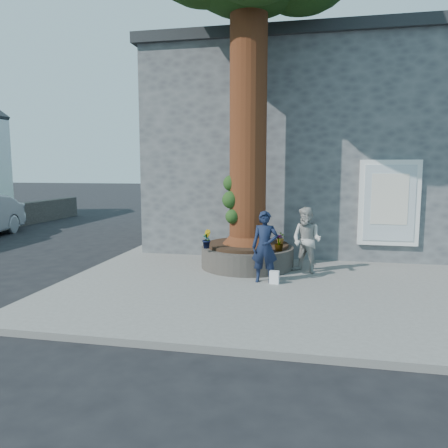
# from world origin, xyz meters

# --- Properties ---
(ground) EXTENTS (120.00, 120.00, 0.00)m
(ground) POSITION_xyz_m (0.00, 0.00, 0.00)
(ground) COLOR black
(ground) RESTS_ON ground
(pavement) EXTENTS (9.00, 8.00, 0.12)m
(pavement) POSITION_xyz_m (1.50, 1.00, 0.06)
(pavement) COLOR slate
(pavement) RESTS_ON ground
(yellow_line) EXTENTS (0.10, 30.00, 0.01)m
(yellow_line) POSITION_xyz_m (-3.05, 1.00, 0.00)
(yellow_line) COLOR yellow
(yellow_line) RESTS_ON ground
(stone_shop) EXTENTS (10.30, 8.30, 6.30)m
(stone_shop) POSITION_xyz_m (2.50, 7.20, 3.16)
(stone_shop) COLOR #4D4F53
(stone_shop) RESTS_ON ground
(planter) EXTENTS (2.30, 2.30, 0.60)m
(planter) POSITION_xyz_m (0.80, 2.00, 0.41)
(planter) COLOR black
(planter) RESTS_ON pavement
(man) EXTENTS (0.57, 0.38, 1.56)m
(man) POSITION_xyz_m (1.39, 0.62, 0.90)
(man) COLOR #121A32
(man) RESTS_ON pavement
(woman) EXTENTS (0.95, 0.88, 1.56)m
(woman) POSITION_xyz_m (2.26, 1.67, 0.90)
(woman) COLOR #ABA9A3
(woman) RESTS_ON pavement
(shopping_bag) EXTENTS (0.21, 0.14, 0.28)m
(shopping_bag) POSITION_xyz_m (1.61, 0.51, 0.26)
(shopping_bag) COLOR white
(shopping_bag) RESTS_ON pavement
(plant_a) EXTENTS (0.21, 0.22, 0.34)m
(plant_a) POSITION_xyz_m (-0.05, 1.15, 0.89)
(plant_a) COLOR gray
(plant_a) RESTS_ON planter
(plant_b) EXTENTS (0.31, 0.31, 0.44)m
(plant_b) POSITION_xyz_m (-0.05, 1.15, 0.94)
(plant_b) COLOR gray
(plant_b) RESTS_ON planter
(plant_c) EXTENTS (0.28, 0.28, 0.38)m
(plant_c) POSITION_xyz_m (1.65, 1.15, 0.91)
(plant_c) COLOR gray
(plant_c) RESTS_ON planter
(plant_d) EXTENTS (0.38, 0.38, 0.32)m
(plant_d) POSITION_xyz_m (1.63, 2.04, 0.88)
(plant_d) COLOR gray
(plant_d) RESTS_ON planter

